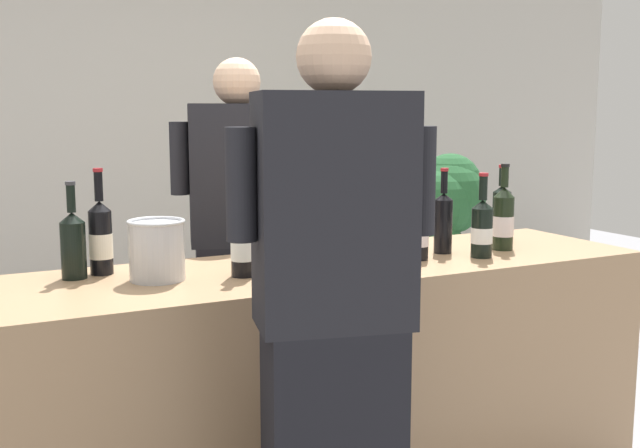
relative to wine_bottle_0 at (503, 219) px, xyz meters
The scene contains 16 objects.
wall_back 2.79m from the wine_bottle_0, 106.79° to the left, with size 8.00×0.10×2.80m, color beige.
counter 0.99m from the wine_bottle_0, behind, with size 2.54×0.68×0.91m, color #9E7A56.
wine_bottle_0 is the anchor object (origin of this frame).
wine_bottle_1 0.26m from the wine_bottle_0, 169.77° to the left, with size 0.07×0.07×0.33m.
wine_bottle_2 1.00m from the wine_bottle_0, behind, with size 0.08×0.08×0.33m.
wine_bottle_3 1.11m from the wine_bottle_0, behind, with size 0.08×0.08×0.34m.
wine_bottle_4 1.63m from the wine_bottle_0, behind, with size 0.08×0.08×0.32m.
wine_bottle_5 1.54m from the wine_bottle_0, behind, with size 0.08×0.08×0.36m.
wine_bottle_6 0.15m from the wine_bottle_0, 52.92° to the left, with size 0.08×0.08×0.33m.
wine_bottle_7 0.20m from the wine_bottle_0, 153.15° to the right, with size 0.08×0.08×0.32m.
wine_bottle_8 0.42m from the wine_bottle_0, behind, with size 0.07×0.07×0.31m.
wine_glass 0.79m from the wine_bottle_0, behind, with size 0.08×0.08×0.19m.
ice_bucket 1.38m from the wine_bottle_0, behind, with size 0.19×0.19×0.20m.
person_server 1.14m from the wine_bottle_0, 138.92° to the left, with size 0.56×0.35×1.68m.
person_guest 1.23m from the wine_bottle_0, 151.67° to the right, with size 0.56×0.33×1.69m.
potted_shrub 1.52m from the wine_bottle_0, 64.33° to the left, with size 0.59×0.53×1.20m.
Camera 1 is at (-1.20, -2.40, 1.46)m, focal length 42.79 mm.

